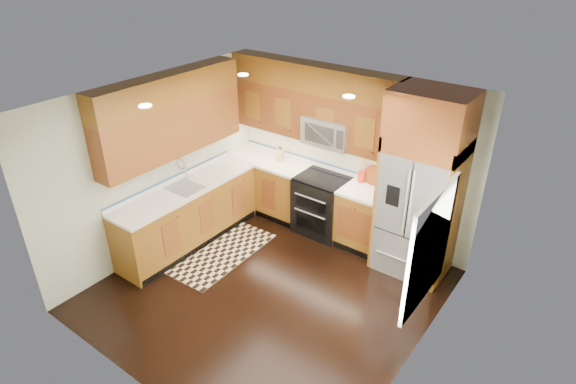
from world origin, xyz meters
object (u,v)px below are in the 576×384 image
Objects in this scene: refrigerator at (421,186)px; knife_block at (280,155)px; utensil_crock at (362,174)px; range at (322,205)px; rug at (217,250)px.

refrigerator is 2.48m from knife_block.
utensil_crock is at bearing 163.94° from refrigerator.
range is 0.56× the size of rug.
range is 2.72× the size of utensil_crock.
refrigerator is 1.55× the size of rug.
rug is 6.84× the size of knife_block.
rug is at bearing -123.78° from range.
rug is (-0.95, -1.42, -0.46)m from range.
refrigerator is at bearing -16.06° from utensil_crock.
range is at bearing -154.31° from utensil_crock.
utensil_crock is (-1.02, 0.29, -0.24)m from refrigerator.
refrigerator is (1.55, -0.04, 0.83)m from range.
rug is at bearing -131.47° from utensil_crock.
knife_block is (0.04, 1.55, 1.03)m from rug.
knife_block reaches higher than rug.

